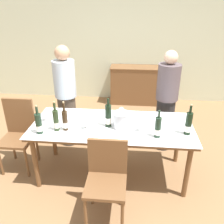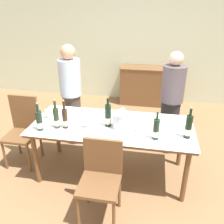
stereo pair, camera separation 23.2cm
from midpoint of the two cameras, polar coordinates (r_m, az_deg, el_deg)
ground_plane at (r=3.42m, az=-2.00°, el=-14.35°), size 12.00×12.00×0.00m
back_wall at (r=5.52m, az=1.66°, el=17.21°), size 8.00×0.10×2.80m
sideboard_cabinet at (r=5.46m, az=5.02°, el=6.47°), size 1.25×0.46×0.85m
dining_table at (r=3.03m, az=-2.20°, el=-4.28°), size 2.02×0.89×0.76m
ice_bucket at (r=2.89m, az=-0.05°, el=-1.89°), size 0.21×0.21×0.20m
wine_bottle_0 at (r=2.71m, az=8.58°, el=-3.86°), size 0.07×0.07×0.34m
wine_bottle_1 at (r=2.84m, az=15.71°, el=-2.89°), size 0.08×0.08×0.38m
wine_bottle_2 at (r=2.91m, az=-3.20°, el=-1.10°), size 0.08×0.08×0.37m
wine_bottle_3 at (r=2.92m, az=-15.55°, el=-2.06°), size 0.07×0.07×0.38m
wine_bottle_4 at (r=2.92m, az=-19.40°, el=-2.78°), size 0.08×0.08×0.36m
wine_bottle_5 at (r=2.91m, az=-13.50°, el=-2.08°), size 0.07×0.07×0.37m
wine_glass_0 at (r=2.89m, az=-8.59°, el=-2.29°), size 0.08×0.08×0.15m
wine_glass_1 at (r=2.82m, az=4.49°, el=-2.89°), size 0.07×0.07×0.14m
wine_glass_2 at (r=3.12m, az=0.13°, el=0.34°), size 0.08×0.08×0.15m
wine_glass_3 at (r=3.20m, az=-17.86°, el=-0.56°), size 0.08×0.08×0.14m
chair_near_front at (r=2.57m, az=-3.99°, el=-15.01°), size 0.42×0.42×0.89m
chair_left_end at (r=3.57m, az=-23.32°, el=-4.06°), size 0.42×0.42×0.99m
person_host at (r=3.78m, az=-12.73°, el=3.38°), size 0.33×0.33×1.61m
person_guest_left at (r=3.65m, az=11.15°, el=2.21°), size 0.33×0.33×1.56m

